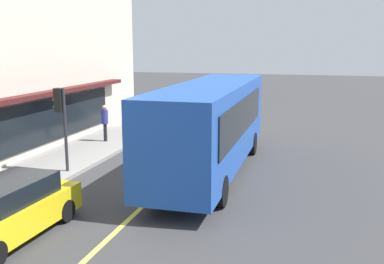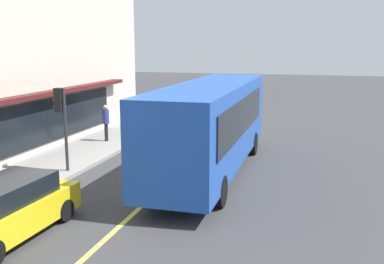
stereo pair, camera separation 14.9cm
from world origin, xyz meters
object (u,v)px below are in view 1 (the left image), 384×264
Objects in this scene: car_yellow at (7,210)px; pedestrian_near_storefront at (105,119)px; bus at (212,123)px; traffic_light at (61,110)px; car_navy at (183,117)px.

pedestrian_near_storefront reaches higher than car_yellow.
bus is 7.32m from pedestrian_near_storefront.
bus is 5.76m from traffic_light.
bus reaches higher than pedestrian_near_storefront.
traffic_light is at bearing -171.16° from pedestrian_near_storefront.
traffic_light is 1.75× the size of pedestrian_near_storefront.
bus is 6.07× the size of pedestrian_near_storefront.
traffic_light is at bearing 107.22° from bus.
car_yellow and car_navy have the same top height.
traffic_light is (-1.70, 5.48, 0.55)m from bus.
pedestrian_near_storefront is (10.89, 2.53, 0.52)m from car_yellow.
pedestrian_near_storefront is at bearing 150.27° from car_navy.
pedestrian_near_storefront is at bearing 59.94° from bus.
car_yellow is (-5.54, -1.70, -1.79)m from traffic_light.
traffic_light reaches higher than pedestrian_near_storefront.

